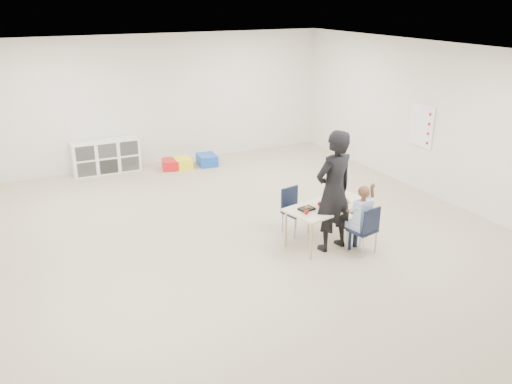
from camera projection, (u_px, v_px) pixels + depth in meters
name	position (u px, v px, depth m)	size (l,w,h in m)	color
room	(243.00, 151.00, 7.94)	(9.00, 9.02, 2.80)	#C6B398
table	(328.00, 224.00, 8.19)	(1.44, 0.93, 0.61)	beige
chair_near	(362.00, 229.00, 7.85)	(0.35, 0.33, 0.73)	black
chair_far	(296.00, 212.00, 8.48)	(0.35, 0.33, 0.73)	black
child	(363.00, 216.00, 7.77)	(0.49, 0.49, 1.15)	#B0D1EF
lunch_tray_near	(330.00, 201.00, 8.20)	(0.22, 0.16, 0.03)	black
lunch_tray_far	(307.00, 209.00, 7.90)	(0.22, 0.16, 0.03)	black
milk_carton	(335.00, 203.00, 8.01)	(0.07, 0.07, 0.10)	white
bread_roll	(346.00, 201.00, 8.16)	(0.09, 0.09, 0.07)	tan
apple_near	(320.00, 204.00, 8.03)	(0.07, 0.07, 0.07)	maroon
apple_far	(306.00, 212.00, 7.73)	(0.07, 0.07, 0.07)	maroon
cubby_shelf	(106.00, 156.00, 11.41)	(1.40, 0.40, 0.70)	white
rules_poster	(422.00, 126.00, 10.15)	(0.02, 0.60, 0.80)	white
adult	(334.00, 191.00, 7.79)	(0.66, 0.43, 1.80)	black
bin_red	(170.00, 164.00, 11.70)	(0.33, 0.43, 0.21)	red
bin_yellow	(183.00, 163.00, 11.78)	(0.34, 0.44, 0.22)	#FFF31A
bin_blue	(207.00, 160.00, 11.96)	(0.38, 0.49, 0.24)	blue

